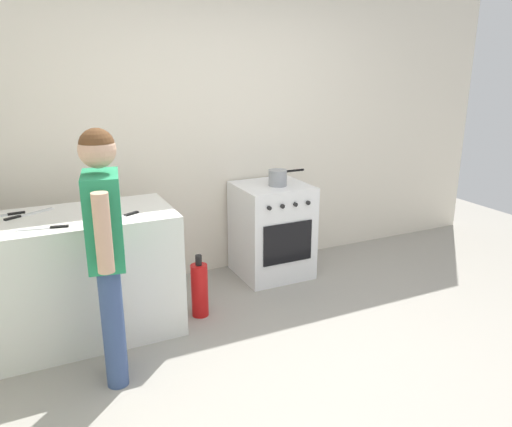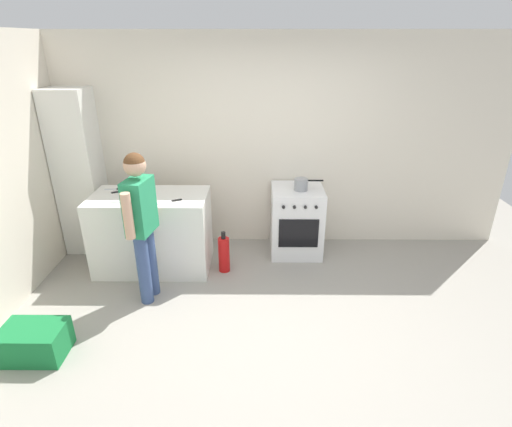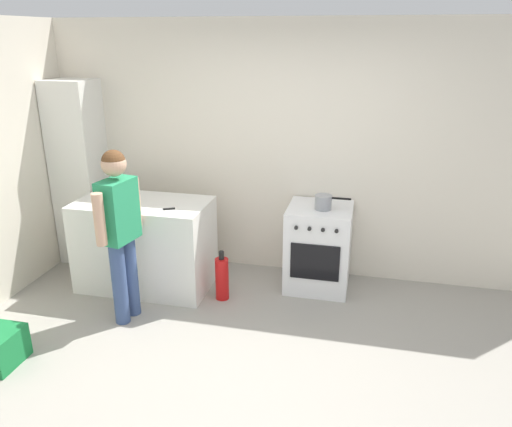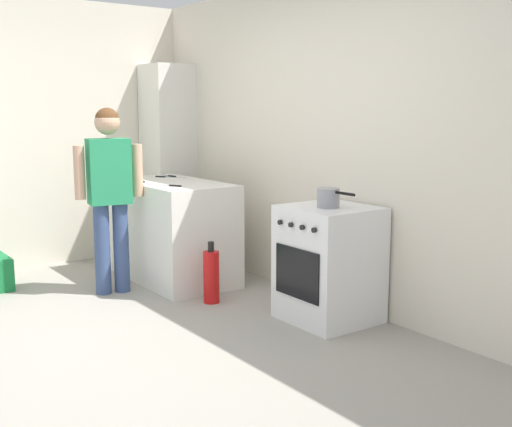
{
  "view_description": "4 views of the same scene",
  "coord_description": "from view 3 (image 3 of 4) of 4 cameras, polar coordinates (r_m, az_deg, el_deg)",
  "views": [
    {
      "loc": [
        -1.64,
        -2.24,
        1.9
      ],
      "look_at": [
        -0.09,
        0.99,
        0.8
      ],
      "focal_mm": 35.0,
      "sensor_mm": 36.0,
      "label": 1
    },
    {
      "loc": [
        -0.12,
        -2.93,
        2.5
      ],
      "look_at": [
        -0.15,
        0.86,
        0.84
      ],
      "focal_mm": 28.0,
      "sensor_mm": 36.0,
      "label": 2
    },
    {
      "loc": [
        0.78,
        -3.03,
        2.44
      ],
      "look_at": [
        -0.11,
        0.8,
        1.02
      ],
      "focal_mm": 35.0,
      "sensor_mm": 36.0,
      "label": 3
    },
    {
      "loc": [
        3.75,
        -1.53,
        1.55
      ],
      "look_at": [
        0.25,
        0.99,
        0.84
      ],
      "focal_mm": 45.0,
      "sensor_mm": 36.0,
      "label": 4
    }
  ],
  "objects": [
    {
      "name": "ground_plane",
      "position": [
        3.97,
        -1.1,
        -18.12
      ],
      "size": [
        8.0,
        8.0,
        0.0
      ],
      "primitive_type": "plane",
      "color": "gray"
    },
    {
      "name": "back_wall",
      "position": [
        5.17,
        4.15,
        7.04
      ],
      "size": [
        6.0,
        0.1,
        2.6
      ],
      "primitive_type": "cube",
      "color": "silver",
      "rests_on": "ground"
    },
    {
      "name": "counter_unit",
      "position": [
        5.14,
        -12.55,
        -3.46
      ],
      "size": [
        1.3,
        0.7,
        0.9
      ],
      "primitive_type": "cube",
      "color": "silver",
      "rests_on": "ground"
    },
    {
      "name": "oven_left",
      "position": [
        5.05,
        7.15,
        -3.85
      ],
      "size": [
        0.62,
        0.62,
        0.85
      ],
      "color": "white",
      "rests_on": "ground"
    },
    {
      "name": "pot",
      "position": [
        4.82,
        7.73,
        1.29
      ],
      "size": [
        0.34,
        0.16,
        0.14
      ],
      "color": "gray",
      "rests_on": "oven_left"
    },
    {
      "name": "knife_chef",
      "position": [
        4.89,
        -16.18,
        0.73
      ],
      "size": [
        0.31,
        0.09,
        0.01
      ],
      "color": "silver",
      "rests_on": "counter_unit"
    },
    {
      "name": "knife_carving",
      "position": [
        4.71,
        -11.07,
        0.42
      ],
      "size": [
        0.31,
        0.17,
        0.01
      ],
      "color": "silver",
      "rests_on": "counter_unit"
    },
    {
      "name": "knife_utility",
      "position": [
        5.33,
        -16.1,
        2.31
      ],
      "size": [
        0.25,
        0.05,
        0.01
      ],
      "color": "silver",
      "rests_on": "counter_unit"
    },
    {
      "name": "knife_bread",
      "position": [
        5.23,
        -15.15,
        2.06
      ],
      "size": [
        0.32,
        0.19,
        0.01
      ],
      "color": "silver",
      "rests_on": "counter_unit"
    },
    {
      "name": "person",
      "position": [
        4.41,
        -15.33,
        -1.1
      ],
      "size": [
        0.26,
        0.56,
        1.56
      ],
      "color": "#384C7A",
      "rests_on": "ground"
    },
    {
      "name": "fire_extinguisher",
      "position": [
        4.87,
        -3.9,
        -7.39
      ],
      "size": [
        0.13,
        0.13,
        0.5
      ],
      "color": "red",
      "rests_on": "ground"
    },
    {
      "name": "larder_cabinet",
      "position": [
        5.81,
        -19.46,
        4.34
      ],
      "size": [
        0.48,
        0.44,
        2.0
      ],
      "primitive_type": "cube",
      "color": "silver",
      "rests_on": "ground"
    }
  ]
}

